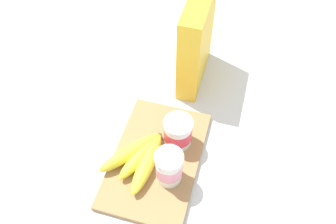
{
  "coord_description": "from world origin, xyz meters",
  "views": [
    {
      "loc": [
        0.42,
        0.15,
        0.81
      ],
      "look_at": [
        -0.11,
        0.0,
        0.07
      ],
      "focal_mm": 38.3,
      "sensor_mm": 36.0,
      "label": 1
    }
  ],
  "objects_px": {
    "cutting_board": "(156,159)",
    "yogurt_cup_front": "(178,132)",
    "cereal_box": "(196,42)",
    "yogurt_cup_back": "(169,167)",
    "banana_bunch": "(139,157)"
  },
  "relations": [
    {
      "from": "yogurt_cup_back",
      "to": "cutting_board",
      "type": "bearing_deg",
      "value": -133.13
    },
    {
      "from": "cutting_board",
      "to": "banana_bunch",
      "type": "distance_m",
      "value": 0.05
    },
    {
      "from": "yogurt_cup_front",
      "to": "banana_bunch",
      "type": "height_order",
      "value": "yogurt_cup_front"
    },
    {
      "from": "cutting_board",
      "to": "yogurt_cup_front",
      "type": "height_order",
      "value": "yogurt_cup_front"
    },
    {
      "from": "cereal_box",
      "to": "yogurt_cup_back",
      "type": "distance_m",
      "value": 0.36
    },
    {
      "from": "yogurt_cup_front",
      "to": "yogurt_cup_back",
      "type": "bearing_deg",
      "value": 3.43
    },
    {
      "from": "yogurt_cup_back",
      "to": "banana_bunch",
      "type": "height_order",
      "value": "yogurt_cup_back"
    },
    {
      "from": "yogurt_cup_back",
      "to": "yogurt_cup_front",
      "type": "bearing_deg",
      "value": -176.57
    },
    {
      "from": "cutting_board",
      "to": "banana_bunch",
      "type": "xyz_separation_m",
      "value": [
        0.02,
        -0.04,
        0.03
      ]
    },
    {
      "from": "cutting_board",
      "to": "yogurt_cup_back",
      "type": "relative_size",
      "value": 3.39
    },
    {
      "from": "cereal_box",
      "to": "yogurt_cup_front",
      "type": "distance_m",
      "value": 0.26
    },
    {
      "from": "cutting_board",
      "to": "banana_bunch",
      "type": "relative_size",
      "value": 1.81
    },
    {
      "from": "cutting_board",
      "to": "yogurt_cup_front",
      "type": "relative_size",
      "value": 4.01
    },
    {
      "from": "yogurt_cup_front",
      "to": "banana_bunch",
      "type": "bearing_deg",
      "value": -42.56
    },
    {
      "from": "cutting_board",
      "to": "cereal_box",
      "type": "bearing_deg",
      "value": 175.99
    }
  ]
}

